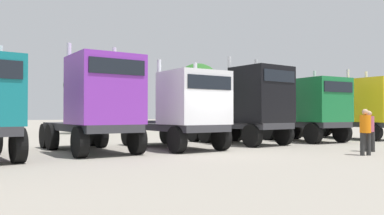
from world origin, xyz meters
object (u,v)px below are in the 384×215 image
(semi_truck_yellow, at_px, (366,108))
(visitor_with_camera, at_px, (369,128))
(semi_truck_white, at_px, (185,109))
(semi_truck_black, at_px, (253,105))
(visitor_in_hivis, at_px, (365,128))
(semi_truck_purple, at_px, (98,103))
(semi_truck_green, at_px, (312,109))

(semi_truck_yellow, relative_size, visitor_with_camera, 3.74)
(visitor_with_camera, bearing_deg, semi_truck_white, 107.20)
(semi_truck_black, xyz_separation_m, visitor_with_camera, (1.67, -5.28, -1.03))
(visitor_in_hivis, bearing_deg, semi_truck_purple, -109.87)
(semi_truck_black, distance_m, semi_truck_yellow, 8.68)
(semi_truck_yellow, bearing_deg, semi_truck_green, -95.24)
(semi_truck_black, bearing_deg, visitor_with_camera, 13.48)
(semi_truck_white, height_order, visitor_with_camera, semi_truck_white)
(semi_truck_green, bearing_deg, semi_truck_black, -89.24)
(semi_truck_purple, relative_size, visitor_with_camera, 3.71)
(visitor_in_hivis, distance_m, visitor_with_camera, 1.69)
(semi_truck_green, bearing_deg, semi_truck_yellow, 88.89)
(semi_truck_black, height_order, semi_truck_yellow, semi_truck_black)
(semi_truck_green, bearing_deg, visitor_in_hivis, -30.80)
(semi_truck_green, height_order, visitor_with_camera, semi_truck_green)
(semi_truck_white, bearing_deg, semi_truck_yellow, 88.69)
(semi_truck_purple, xyz_separation_m, semi_truck_white, (3.75, -0.36, -0.22))
(semi_truck_black, distance_m, visitor_in_hivis, 6.19)
(semi_truck_purple, bearing_deg, semi_truck_black, 88.96)
(semi_truck_black, height_order, semi_truck_green, semi_truck_black)
(visitor_in_hivis, bearing_deg, semi_truck_white, -125.27)
(visitor_in_hivis, relative_size, visitor_with_camera, 1.03)
(semi_truck_black, bearing_deg, semi_truck_yellow, 82.72)
(semi_truck_purple, xyz_separation_m, semi_truck_black, (8.04, 0.13, 0.04))
(semi_truck_purple, xyz_separation_m, visitor_with_camera, (9.72, -5.15, -0.99))
(semi_truck_green, xyz_separation_m, visitor_in_hivis, (-3.97, -5.94, -0.82))
(semi_truck_purple, height_order, semi_truck_yellow, semi_truck_purple)
(semi_truck_purple, relative_size, semi_truck_yellow, 0.99)
(semi_truck_green, height_order, visitor_in_hivis, semi_truck_green)
(semi_truck_white, distance_m, visitor_with_camera, 7.69)
(semi_truck_purple, height_order, visitor_with_camera, semi_truck_purple)
(semi_truck_purple, distance_m, semi_truck_black, 8.05)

